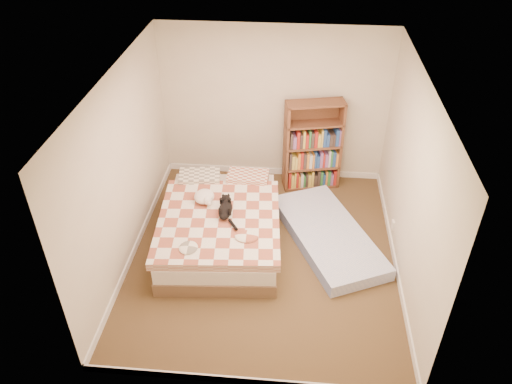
# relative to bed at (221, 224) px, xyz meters

# --- Properties ---
(room) EXTENTS (3.51, 4.01, 2.51)m
(room) POSITION_rel_bed_xyz_m (0.61, -0.25, 0.93)
(room) COLOR #49361F
(room) RESTS_ON ground
(bed) EXTENTS (1.71, 2.27, 0.58)m
(bed) POSITION_rel_bed_xyz_m (0.00, 0.00, 0.00)
(bed) COLOR brown
(bed) RESTS_ON room
(bookshelf) EXTENTS (0.94, 0.48, 1.46)m
(bookshelf) POSITION_rel_bed_xyz_m (1.24, 1.48, 0.28)
(bookshelf) COLOR #50301B
(bookshelf) RESTS_ON room
(floor_mattress) EXTENTS (1.65, 2.20, 0.18)m
(floor_mattress) POSITION_rel_bed_xyz_m (1.48, 0.10, -0.17)
(floor_mattress) COLOR #7A8ECB
(floor_mattress) RESTS_ON room
(black_cat) EXTENTS (0.25, 0.68, 0.15)m
(black_cat) POSITION_rel_bed_xyz_m (0.09, -0.06, 0.32)
(black_cat) COLOR black
(black_cat) RESTS_ON bed
(white_dog) EXTENTS (0.33, 0.36, 0.15)m
(white_dog) POSITION_rel_bed_xyz_m (-0.23, 0.16, 0.33)
(white_dog) COLOR white
(white_dog) RESTS_ON bed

